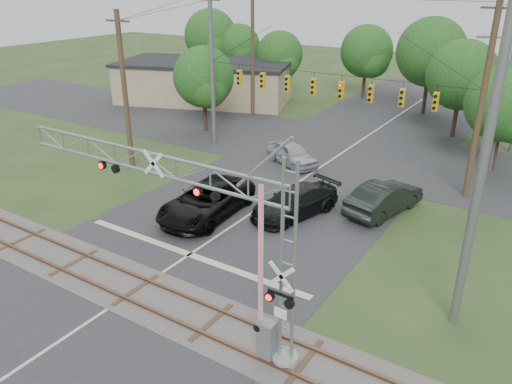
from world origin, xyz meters
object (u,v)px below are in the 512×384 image
Objects in this scene: sedan_silver at (292,154)px; commercial_building at (205,81)px; pickup_black at (207,201)px; crossing_gantry at (196,216)px; traffic_signal_span at (339,86)px; car_dark at (295,202)px; streetlight at (501,97)px.

commercial_building is (-17.40, 12.40, 1.30)m from sedan_silver.
sedan_silver is at bearing 86.43° from pickup_black.
traffic_signal_span is (-2.96, 18.36, 1.02)m from crossing_gantry.
car_dark is at bearing -80.97° from traffic_signal_span.
streetlight reaches higher than commercial_building.
crossing_gantry is 11.24m from car_dark.
crossing_gantry reaches higher than pickup_black.
car_dark is 16.12m from streetlight.
car_dark is at bearing 29.64° from pickup_black.
crossing_gantry is 18.63m from traffic_signal_span.
streetlight is at bearing -34.36° from sedan_silver.
streetlight is (7.67, 13.55, 4.18)m from car_dark.
streetlight is at bearing 50.14° from pickup_black.
crossing_gantry is at bearing -134.57° from sedan_silver.
sedan_silver is 0.23× the size of commercial_building.
commercial_building is 29.95m from streetlight.
traffic_signal_span reaches higher than crossing_gantry.
crossing_gantry is at bearing -71.79° from commercial_building.
sedan_silver is 14.10m from streetlight.
sedan_silver is (-2.88, -0.85, -4.90)m from traffic_signal_span.
crossing_gantry reaches higher than commercial_building.
traffic_signal_span reaches higher than commercial_building.
traffic_signal_span is 23.62m from commercial_building.
crossing_gantry is at bearing -80.84° from traffic_signal_span.
sedan_silver is 0.51× the size of streetlight.
traffic_signal_span reaches higher than streetlight.
car_dark is 0.28× the size of commercial_building.
streetlight is (11.73, 16.26, 4.07)m from pickup_black.
commercial_building is (-21.55, 19.49, 1.28)m from car_dark.
traffic_signal_span is at bearing 71.22° from pickup_black.
pickup_black is at bearing 126.76° from crossing_gantry.
pickup_black is at bearing -129.41° from car_dark.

